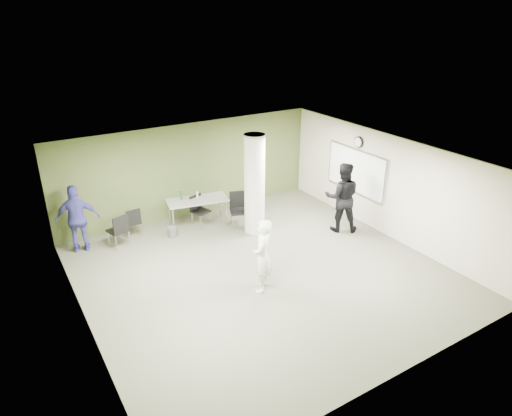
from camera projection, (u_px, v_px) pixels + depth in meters
floor at (262, 273)px, 10.89m from camera, size 8.00×8.00×0.00m
ceiling at (263, 161)px, 9.75m from camera, size 8.00×8.00×0.00m
wall_back at (190, 170)px, 13.43m from camera, size 8.00×2.80×0.02m
wall_left at (80, 269)px, 8.41m from camera, size 0.02×8.00×2.80m
wall_right_cream at (389, 187)px, 12.23m from camera, size 0.02×8.00×2.80m
column at (255, 185)px, 12.35m from camera, size 0.56×0.56×2.80m
whiteboard at (356, 171)px, 13.08m from camera, size 0.05×2.30×1.30m
wall_clock at (359, 142)px, 12.74m from camera, size 0.06×0.32×0.32m
folding_table at (197, 201)px, 12.95m from camera, size 1.82×1.06×1.06m
wastebasket at (172, 232)px, 12.54m from camera, size 0.25×0.25×0.28m
chair_back_left at (119, 228)px, 11.85m from camera, size 0.56×0.56×0.93m
chair_back_right at (133, 220)px, 12.41m from camera, size 0.44×0.44×0.84m
chair_table_left at (199, 208)px, 13.11m from camera, size 0.55×0.55×0.89m
chair_table_right at (239, 206)px, 13.01m from camera, size 0.65×0.65×1.01m
woman_white at (262, 256)px, 9.91m from camera, size 0.73×0.73×1.71m
man_black at (342, 197)px, 12.59m from camera, size 1.23×1.17×1.99m
man_blue at (78, 219)px, 11.54m from camera, size 1.13×0.69×1.81m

